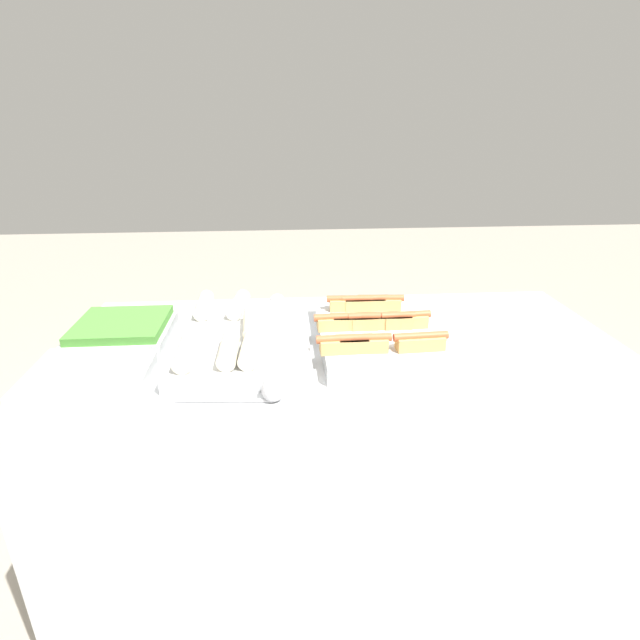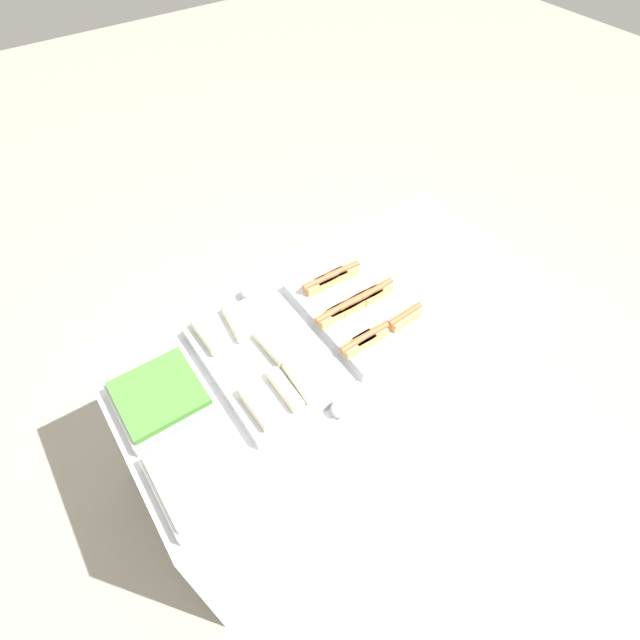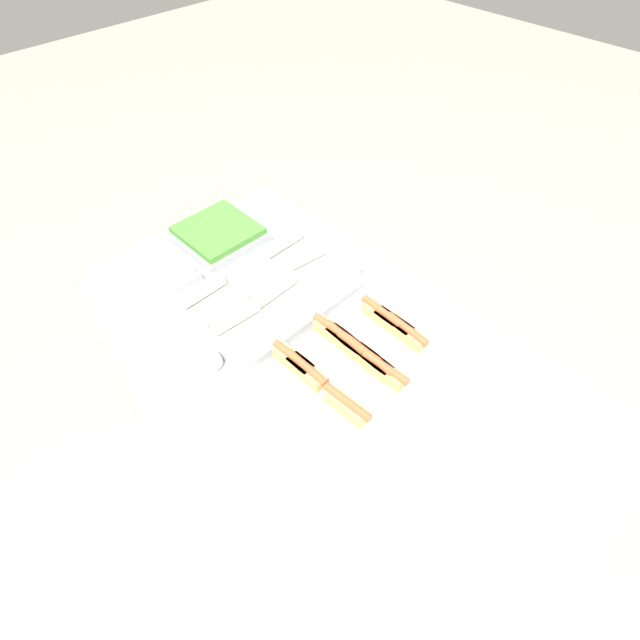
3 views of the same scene
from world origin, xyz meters
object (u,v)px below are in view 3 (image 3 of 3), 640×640
at_px(serving_spoon_far, 354,264).
at_px(tray_side_back, 219,236).
at_px(tray_hotdogs, 357,358).
at_px(serving_spoon_near, 210,360).
at_px(tray_side_front, 145,276).
at_px(tray_wraps, 269,293).

bearing_deg(serving_spoon_far, tray_side_back, -150.72).
xyz_separation_m(tray_hotdogs, tray_side_back, (-0.74, 0.06, -0.00)).
bearing_deg(serving_spoon_near, tray_hotdogs, 45.18).
xyz_separation_m(tray_hotdogs, serving_spoon_far, (-0.29, 0.30, -0.01)).
xyz_separation_m(tray_side_back, serving_spoon_far, (0.44, 0.25, -0.01)).
height_order(tray_side_front, serving_spoon_near, tray_side_front).
bearing_deg(serving_spoon_near, tray_side_front, 173.33).
xyz_separation_m(tray_side_back, serving_spoon_near, (0.44, -0.36, -0.01)).
relative_size(tray_hotdogs, tray_wraps, 0.95).
bearing_deg(serving_spoon_near, tray_side_back, 140.62).
bearing_deg(serving_spoon_far, tray_side_front, -128.54).
xyz_separation_m(tray_wraps, serving_spoon_near, (0.08, -0.30, -0.01)).
relative_size(serving_spoon_near, serving_spoon_far, 0.95).
relative_size(tray_wraps, tray_side_front, 1.94).
distance_m(tray_wraps, tray_side_back, 0.36).
bearing_deg(serving_spoon_near, tray_wraps, 105.78).
height_order(tray_hotdogs, serving_spoon_far, tray_hotdogs).
relative_size(tray_wraps, serving_spoon_far, 1.90).
height_order(tray_wraps, tray_side_front, tray_wraps).
distance_m(tray_hotdogs, tray_side_back, 0.74).
bearing_deg(tray_side_back, serving_spoon_far, 29.28).
height_order(tray_wraps, serving_spoon_near, tray_wraps).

